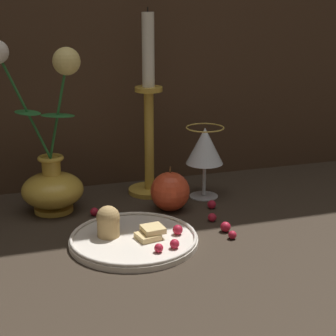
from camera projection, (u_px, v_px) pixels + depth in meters
ground_plane at (168, 219)px, 1.10m from camera, size 2.40×2.40×0.00m
vase at (51, 168)px, 1.12m from camera, size 0.17×0.12×0.34m
plate_with_pastries at (131, 237)px, 0.99m from camera, size 0.23×0.23×0.07m
wine_glass at (205, 148)px, 1.19m from camera, size 0.08×0.08×0.16m
candlestick at (149, 122)px, 1.20m from camera, size 0.09×0.09×0.40m
apple_beside_vase at (170, 191)px, 1.14m from camera, size 0.08×0.08×0.09m
berry_near_plate at (212, 204)px, 1.16m from camera, size 0.02×0.02×0.02m
berry_front_center at (212, 217)px, 1.09m from camera, size 0.02×0.02×0.02m
berry_by_glass_stem at (94, 212)px, 1.12m from camera, size 0.02×0.02×0.02m
berry_under_candlestick at (232, 235)px, 1.01m from camera, size 0.02×0.02×0.02m
berry_far_right at (226, 227)px, 1.04m from camera, size 0.02×0.02×0.02m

